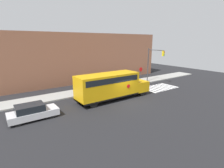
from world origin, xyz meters
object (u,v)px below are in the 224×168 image
object	(u,v)px
school_bus	(111,85)
parked_car	(32,112)
traffic_light	(153,61)
stop_sign	(141,73)

from	to	relation	value
school_bus	parked_car	world-z (taller)	school_bus
school_bus	traffic_light	distance (m)	11.06
parked_car	stop_sign	xyz separation A→B (m)	(17.55, 4.31, 1.08)
parked_car	traffic_light	xyz separation A→B (m)	(19.29, 3.40, 3.06)
stop_sign	parked_car	bearing A→B (deg)	-166.19
school_bus	stop_sign	size ratio (longest dim) A/B	3.52
stop_sign	traffic_light	xyz separation A→B (m)	(1.74, -0.91, 1.98)
stop_sign	traffic_light	distance (m)	2.79
parked_car	traffic_light	size ratio (longest dim) A/B	0.74
stop_sign	traffic_light	bearing A→B (deg)	-27.69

